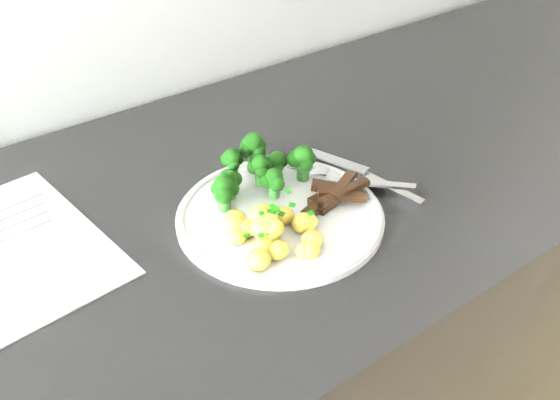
{
  "coord_description": "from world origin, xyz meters",
  "views": [
    {
      "loc": [
        -0.26,
        1.09,
        1.41
      ],
      "look_at": [
        0.12,
        1.6,
        0.96
      ],
      "focal_mm": 41.53,
      "sensor_mm": 36.0,
      "label": 1
    }
  ],
  "objects_px": {
    "plate": "(280,215)",
    "broccoli": "(258,168)",
    "fork": "(354,179)",
    "recipe_paper": "(9,251)",
    "potatoes": "(271,230)",
    "knife": "(373,180)",
    "beef_strips": "(334,196)"
  },
  "relations": [
    {
      "from": "potatoes",
      "to": "knife",
      "type": "xyz_separation_m",
      "value": [
        0.18,
        0.02,
        -0.02
      ]
    },
    {
      "from": "recipe_paper",
      "to": "fork",
      "type": "distance_m",
      "value": 0.43
    },
    {
      "from": "plate",
      "to": "broccoli",
      "type": "bearing_deg",
      "value": 80.03
    },
    {
      "from": "broccoli",
      "to": "fork",
      "type": "xyz_separation_m",
      "value": [
        0.1,
        -0.07,
        -0.02
      ]
    },
    {
      "from": "broccoli",
      "to": "potatoes",
      "type": "relative_size",
      "value": 1.29
    },
    {
      "from": "beef_strips",
      "to": "fork",
      "type": "distance_m",
      "value": 0.05
    },
    {
      "from": "potatoes",
      "to": "knife",
      "type": "relative_size",
      "value": 0.61
    },
    {
      "from": "recipe_paper",
      "to": "potatoes",
      "type": "height_order",
      "value": "potatoes"
    },
    {
      "from": "fork",
      "to": "knife",
      "type": "distance_m",
      "value": 0.03
    },
    {
      "from": "potatoes",
      "to": "beef_strips",
      "type": "relative_size",
      "value": 1.16
    },
    {
      "from": "beef_strips",
      "to": "knife",
      "type": "distance_m",
      "value": 0.08
    },
    {
      "from": "plate",
      "to": "fork",
      "type": "xyz_separation_m",
      "value": [
        0.12,
        -0.01,
        0.01
      ]
    },
    {
      "from": "potatoes",
      "to": "knife",
      "type": "distance_m",
      "value": 0.18
    },
    {
      "from": "broccoli",
      "to": "knife",
      "type": "relative_size",
      "value": 0.78
    },
    {
      "from": "knife",
      "to": "plate",
      "type": "bearing_deg",
      "value": 174.53
    },
    {
      "from": "plate",
      "to": "potatoes",
      "type": "relative_size",
      "value": 2.12
    },
    {
      "from": "plate",
      "to": "knife",
      "type": "relative_size",
      "value": 1.29
    },
    {
      "from": "plate",
      "to": "recipe_paper",
      "type": "bearing_deg",
      "value": 154.18
    },
    {
      "from": "fork",
      "to": "knife",
      "type": "relative_size",
      "value": 0.74
    },
    {
      "from": "potatoes",
      "to": "beef_strips",
      "type": "height_order",
      "value": "potatoes"
    },
    {
      "from": "broccoli",
      "to": "knife",
      "type": "height_order",
      "value": "broccoli"
    },
    {
      "from": "plate",
      "to": "broccoli",
      "type": "distance_m",
      "value": 0.07
    },
    {
      "from": "recipe_paper",
      "to": "plate",
      "type": "distance_m",
      "value": 0.32
    },
    {
      "from": "plate",
      "to": "beef_strips",
      "type": "distance_m",
      "value": 0.07
    },
    {
      "from": "fork",
      "to": "recipe_paper",
      "type": "bearing_deg",
      "value": 160.24
    },
    {
      "from": "plate",
      "to": "broccoli",
      "type": "xyz_separation_m",
      "value": [
        0.01,
        0.06,
        0.03
      ]
    },
    {
      "from": "recipe_paper",
      "to": "beef_strips",
      "type": "xyz_separation_m",
      "value": [
        0.36,
        -0.16,
        0.02
      ]
    },
    {
      "from": "beef_strips",
      "to": "fork",
      "type": "relative_size",
      "value": 0.71
    },
    {
      "from": "fork",
      "to": "plate",
      "type": "bearing_deg",
      "value": 177.17
    },
    {
      "from": "fork",
      "to": "knife",
      "type": "bearing_deg",
      "value": -15.75
    },
    {
      "from": "potatoes",
      "to": "recipe_paper",
      "type": "bearing_deg",
      "value": 145.33
    },
    {
      "from": "knife",
      "to": "fork",
      "type": "bearing_deg",
      "value": 164.25
    }
  ]
}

